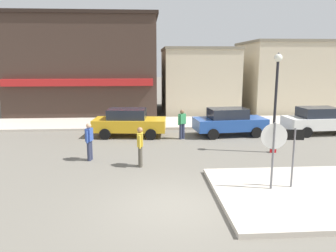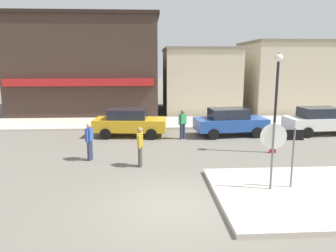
# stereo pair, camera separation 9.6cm
# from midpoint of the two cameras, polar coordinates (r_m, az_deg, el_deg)

# --- Properties ---
(ground_plane) EXTENTS (160.00, 160.00, 0.00)m
(ground_plane) POSITION_cam_midpoint_polar(r_m,az_deg,el_deg) (9.85, 0.86, -13.76)
(ground_plane) COLOR #6B665B
(sidewalk_corner) EXTENTS (6.40, 4.80, 0.15)m
(sidewalk_corner) POSITION_cam_midpoint_polar(r_m,az_deg,el_deg) (11.49, 24.32, -10.65)
(sidewalk_corner) COLOR beige
(sidewalk_corner) RESTS_ON ground
(kerb_far) EXTENTS (80.00, 4.00, 0.15)m
(kerb_far) POSITION_cam_midpoint_polar(r_m,az_deg,el_deg) (22.13, -1.85, 0.55)
(kerb_far) COLOR beige
(kerb_far) RESTS_ON ground
(stop_sign) EXTENTS (0.82, 0.10, 2.30)m
(stop_sign) POSITION_cam_midpoint_polar(r_m,az_deg,el_deg) (10.76, 17.63, -3.54)
(stop_sign) COLOR slate
(stop_sign) RESTS_ON ground
(one_way_sign) EXTENTS (0.60, 0.08, 2.10)m
(one_way_sign) POSITION_cam_midpoint_polar(r_m,az_deg,el_deg) (11.18, 20.79, -4.20)
(one_way_sign) COLOR slate
(one_way_sign) RESTS_ON ground
(lamp_post) EXTENTS (0.36, 0.36, 4.54)m
(lamp_post) POSITION_cam_midpoint_polar(r_m,az_deg,el_deg) (15.50, 18.17, 6.21)
(lamp_post) COLOR black
(lamp_post) RESTS_ON ground
(parked_car_nearest) EXTENTS (4.14, 2.15, 1.56)m
(parked_car_nearest) POSITION_cam_midpoint_polar(r_m,az_deg,el_deg) (18.50, -6.94, 0.68)
(parked_car_nearest) COLOR gold
(parked_car_nearest) RESTS_ON ground
(parked_car_second) EXTENTS (4.15, 2.18, 1.56)m
(parked_car_second) POSITION_cam_midpoint_polar(r_m,az_deg,el_deg) (18.88, 10.47, 0.79)
(parked_car_second) COLOR #234C9E
(parked_car_second) RESTS_ON ground
(parked_car_third) EXTENTS (4.10, 2.07, 1.56)m
(parked_car_third) POSITION_cam_midpoint_polar(r_m,az_deg,el_deg) (20.88, 24.69, 0.94)
(parked_car_third) COLOR white
(parked_car_third) RESTS_ON ground
(pedestrian_crossing_near) EXTENTS (0.30, 0.56, 1.61)m
(pedestrian_crossing_near) POSITION_cam_midpoint_polar(r_m,az_deg,el_deg) (14.27, -13.73, -2.46)
(pedestrian_crossing_near) COLOR #2D334C
(pedestrian_crossing_near) RESTS_ON ground
(pedestrian_crossing_far) EXTENTS (0.23, 0.55, 1.61)m
(pedestrian_crossing_far) POSITION_cam_midpoint_polar(r_m,az_deg,el_deg) (13.09, -5.08, -3.40)
(pedestrian_crossing_far) COLOR #4C473D
(pedestrian_crossing_far) RESTS_ON ground
(pedestrian_kerb_side) EXTENTS (0.50, 0.39, 1.61)m
(pedestrian_kerb_side) POSITION_cam_midpoint_polar(r_m,az_deg,el_deg) (17.70, 2.30, 0.47)
(pedestrian_kerb_side) COLOR #2D334C
(pedestrian_kerb_side) RESTS_ON ground
(building_corner_shop) EXTENTS (11.43, 8.59, 7.65)m
(building_corner_shop) POSITION_cam_midpoint_polar(r_m,az_deg,el_deg) (28.20, -13.89, 10.20)
(building_corner_shop) COLOR #3D2D26
(building_corner_shop) RESTS_ON ground
(building_storefront_left_near) EXTENTS (5.89, 7.04, 5.24)m
(building_storefront_left_near) POSITION_cam_midpoint_polar(r_m,az_deg,el_deg) (28.09, 5.05, 8.01)
(building_storefront_left_near) COLOR beige
(building_storefront_left_near) RESTS_ON ground
(building_storefront_left_mid) EXTENTS (8.37, 6.94, 5.79)m
(building_storefront_left_mid) POSITION_cam_midpoint_polar(r_m,az_deg,el_deg) (30.38, 20.66, 8.11)
(building_storefront_left_mid) COLOR beige
(building_storefront_left_mid) RESTS_ON ground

